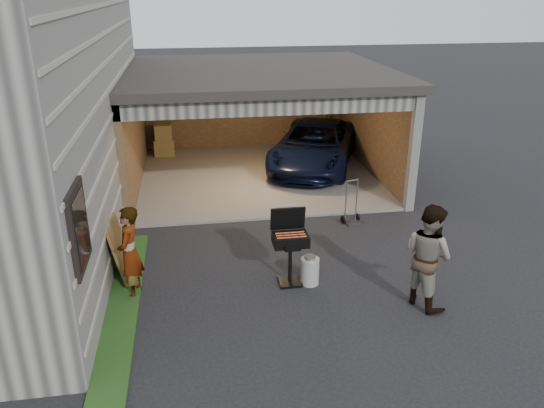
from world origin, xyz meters
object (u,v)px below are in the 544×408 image
at_px(minivan, 315,147).
at_px(hand_truck, 352,215).
at_px(propane_tank, 310,271).
at_px(bbq_grill, 290,241).
at_px(woman, 130,253).
at_px(plywood_panel, 121,250).
at_px(man, 428,256).

height_order(minivan, hand_truck, minivan).
bearing_deg(propane_tank, bbq_grill, 164.62).
bearing_deg(woman, propane_tank, 98.08).
height_order(propane_tank, hand_truck, hand_truck).
bearing_deg(plywood_panel, man, -18.44).
xyz_separation_m(bbq_grill, hand_truck, (1.82, 2.28, -0.60)).
relative_size(bbq_grill, hand_truck, 1.34).
xyz_separation_m(minivan, man, (0.15, -7.10, 0.25)).
bearing_deg(woman, man, 87.95).
height_order(minivan, plywood_panel, minivan).
height_order(minivan, man, man).
height_order(minivan, propane_tank, minivan).
xyz_separation_m(minivan, bbq_grill, (-1.89, -6.11, 0.17)).
height_order(plywood_panel, hand_truck, plywood_panel).
xyz_separation_m(man, propane_tank, (-1.70, 0.90, -0.63)).
bearing_deg(propane_tank, woman, 178.25).
relative_size(man, plywood_panel, 1.62).
height_order(woman, man, man).
distance_m(minivan, woman, 7.62).
relative_size(bbq_grill, propane_tank, 2.76).
bearing_deg(woman, plywood_panel, -150.14).
xyz_separation_m(propane_tank, plywood_panel, (-3.24, 0.75, 0.29)).
bearing_deg(bbq_grill, hand_truck, 51.41).
height_order(minivan, bbq_grill, bbq_grill).
xyz_separation_m(minivan, propane_tank, (-1.55, -6.20, -0.38)).
distance_m(propane_tank, plywood_panel, 3.34).
bearing_deg(propane_tank, plywood_panel, 166.97).
bearing_deg(bbq_grill, woman, -179.98).
bearing_deg(minivan, bbq_grill, -84.10).
bearing_deg(plywood_panel, minivan, 48.69).
height_order(bbq_grill, propane_tank, bbq_grill).
xyz_separation_m(propane_tank, hand_truck, (1.48, 2.37, -0.05)).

